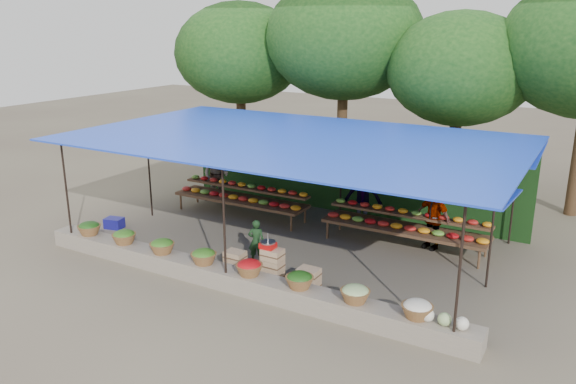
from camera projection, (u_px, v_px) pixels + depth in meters
The scene contains 16 objects.
ground at pixel (293, 245), 14.43m from camera, with size 60.00×60.00×0.00m, color brown.
stone_curb at pixel (230, 279), 12.08m from camera, with size 10.60×0.55×0.40m, color slate.
stall_canopy at pixel (294, 143), 13.72m from camera, with size 10.80×6.60×2.82m.
produce_baskets at pixel (226, 262), 12.02m from camera, with size 8.98×0.58×0.34m.
netting_backdrop at pixel (345, 172), 16.69m from camera, with size 10.60×0.06×2.50m, color #174016.
tree_row at pixel (400, 49), 17.91m from camera, with size 16.51×5.50×7.12m.
fruit_table_left at pixel (242, 196), 16.56m from camera, with size 4.21×0.95×0.93m.
fruit_table_right at pixel (405, 224), 14.18m from camera, with size 4.21×0.95×0.93m.
crate_counter at pixel (271, 268), 12.33m from camera, with size 2.35×0.34×0.77m.
weighing_scale at pixel (268, 244), 12.21m from camera, with size 0.34×0.34×0.36m.
vendor_seated at pixel (256, 241), 13.24m from camera, with size 0.39×0.26×1.08m, color #183619.
customer_left at pixel (216, 175), 17.64m from camera, with size 0.89×0.69×1.83m, color slate.
customer_mid at pixel (363, 196), 15.62m from camera, with size 1.13×0.65×1.74m, color slate.
customer_right at pixel (433, 217), 14.05m from camera, with size 0.97×0.40×1.65m, color slate.
blue_crate_front at pixel (105, 244), 14.12m from camera, with size 0.48×0.34×0.29m, color navy.
blue_crate_back at pixel (114, 223), 15.63m from camera, with size 0.48×0.35×0.29m, color navy.
Camera 1 is at (6.57, -11.72, 5.44)m, focal length 35.00 mm.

